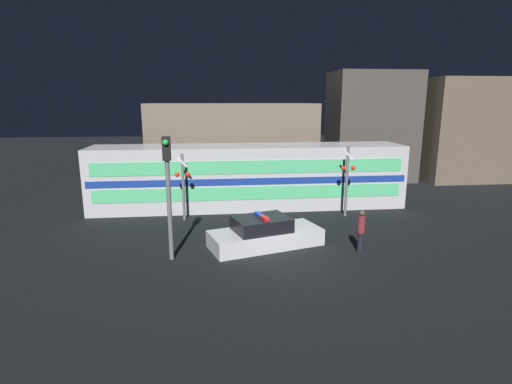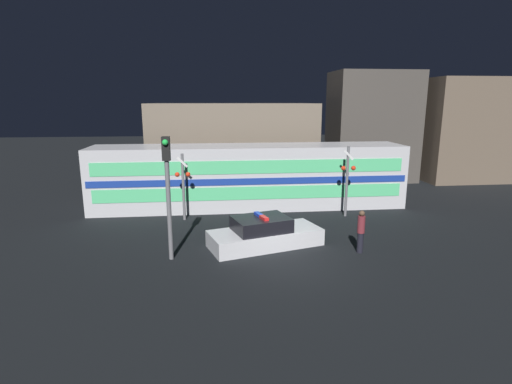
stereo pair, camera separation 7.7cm
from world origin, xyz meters
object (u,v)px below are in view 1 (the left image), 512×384
object	(u,v)px
police_car	(264,234)
crossing_signal_near	(347,177)
traffic_light_corner	(168,185)
pedestrian	(361,231)
train	(249,176)

from	to	relation	value
police_car	crossing_signal_near	world-z (taller)	crossing_signal_near
crossing_signal_near	traffic_light_corner	world-z (taller)	traffic_light_corner
pedestrian	crossing_signal_near	world-z (taller)	crossing_signal_near
traffic_light_corner	crossing_signal_near	bearing A→B (deg)	30.17
train	pedestrian	bearing A→B (deg)	-63.81
train	pedestrian	world-z (taller)	train
crossing_signal_near	traffic_light_corner	size ratio (longest dim) A/B	0.79
train	crossing_signal_near	size ratio (longest dim) A/B	4.71
crossing_signal_near	train	bearing A→B (deg)	152.40
train	police_car	distance (m)	6.88
crossing_signal_near	traffic_light_corner	distance (m)	10.37
police_car	traffic_light_corner	xyz separation A→B (m)	(-3.89, -1.09, 2.52)
police_car	traffic_light_corner	distance (m)	4.76
police_car	traffic_light_corner	bearing A→B (deg)	179.05
police_car	crossing_signal_near	xyz separation A→B (m)	(5.04, 4.10, 1.64)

